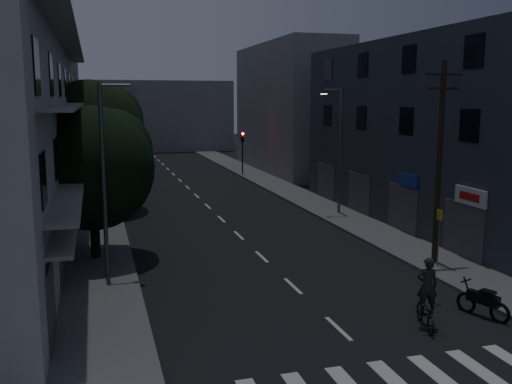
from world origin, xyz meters
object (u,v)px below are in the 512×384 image
motorcycle (483,302)px  utility_pole (439,159)px  bus_stop_sign (439,227)px  cyclist (426,304)px

motorcycle → utility_pole: bearing=50.6°
bus_stop_sign → motorcycle: bus_stop_sign is taller
bus_stop_sign → motorcycle: (-1.74, -5.40, -1.37)m
cyclist → motorcycle: bearing=22.8°
motorcycle → cyclist: cyclist is taller
motorcycle → cyclist: (-2.44, -0.30, 0.29)m
motorcycle → cyclist: bearing=165.9°
utility_pole → cyclist: 8.71m
bus_stop_sign → cyclist: bus_stop_sign is taller
utility_pole → motorcycle: bearing=-108.3°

